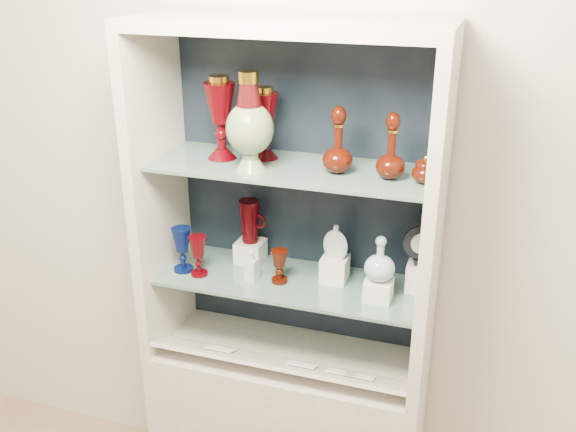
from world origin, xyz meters
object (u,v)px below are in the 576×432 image
(cameo_medallion, at_px, (421,244))
(clear_square_bottle, at_px, (252,265))
(ruby_decanter_a, at_px, (392,142))
(ruby_pitcher, at_px, (250,221))
(ruby_decanter_b, at_px, (338,138))
(ruby_goblet_small, at_px, (279,266))
(cobalt_goblet, at_px, (182,250))
(enamel_urn, at_px, (250,122))
(ruby_goblet_tall, at_px, (198,256))
(pedestal_lamp_right, at_px, (265,123))
(pedestal_lamp_left, at_px, (221,118))
(flat_flask, at_px, (335,241))
(clear_round_decanter, at_px, (380,260))
(lidded_bowl, at_px, (425,169))

(cameo_medallion, bearing_deg, clear_square_bottle, 174.41)
(ruby_decanter_a, xyz_separation_m, ruby_pitcher, (-0.52, 0.11, -0.38))
(ruby_decanter_b, height_order, ruby_goblet_small, ruby_decanter_b)
(cobalt_goblet, relative_size, ruby_goblet_small, 1.38)
(enamel_urn, xyz_separation_m, clear_square_bottle, (-0.01, 0.02, -0.52))
(ruby_goblet_tall, bearing_deg, pedestal_lamp_right, 30.54)
(ruby_decanter_a, relative_size, ruby_pitcher, 1.46)
(pedestal_lamp_left, distance_m, flat_flask, 0.57)
(ruby_goblet_small, xyz_separation_m, ruby_pitcher, (-0.16, 0.12, 0.10))
(cobalt_goblet, relative_size, ruby_pitcher, 1.03)
(ruby_goblet_small, distance_m, flat_flask, 0.21)
(pedestal_lamp_right, bearing_deg, flat_flask, -3.81)
(ruby_goblet_small, bearing_deg, clear_round_decanter, -1.67)
(enamel_urn, height_order, ruby_goblet_small, enamel_urn)
(pedestal_lamp_left, height_order, clear_round_decanter, pedestal_lamp_left)
(ruby_goblet_tall, bearing_deg, ruby_goblet_small, 7.63)
(lidded_bowl, xyz_separation_m, ruby_goblet_tall, (-0.76, -0.04, -0.39))
(cobalt_goblet, bearing_deg, ruby_goblet_tall, -11.27)
(ruby_goblet_small, xyz_separation_m, flat_flask, (0.18, 0.07, 0.09))
(cobalt_goblet, relative_size, clear_square_bottle, 1.40)
(enamel_urn, xyz_separation_m, flat_flask, (0.26, 0.11, -0.42))
(cobalt_goblet, xyz_separation_m, cameo_medallion, (0.83, 0.12, 0.09))
(pedestal_lamp_left, height_order, enamel_urn, enamel_urn)
(clear_square_bottle, bearing_deg, cameo_medallion, 11.02)
(ruby_goblet_small, distance_m, clear_square_bottle, 0.10)
(flat_flask, height_order, clear_round_decanter, clear_round_decanter)
(enamel_urn, xyz_separation_m, cameo_medallion, (0.55, 0.13, -0.40))
(enamel_urn, distance_m, cobalt_goblet, 0.57)
(enamel_urn, distance_m, clear_square_bottle, 0.52)
(lidded_bowl, height_order, flat_flask, lidded_bowl)
(cobalt_goblet, bearing_deg, pedestal_lamp_left, 25.07)
(cobalt_goblet, height_order, flat_flask, flat_flask)
(ruby_decanter_b, relative_size, flat_flask, 1.80)
(lidded_bowl, bearing_deg, flat_flask, 166.69)
(lidded_bowl, bearing_deg, ruby_goblet_tall, -176.96)
(clear_square_bottle, height_order, cameo_medallion, cameo_medallion)
(cobalt_goblet, bearing_deg, lidded_bowl, 1.83)
(ruby_pitcher, height_order, clear_square_bottle, ruby_pitcher)
(lidded_bowl, relative_size, flat_flask, 0.72)
(lidded_bowl, bearing_deg, pedestal_lamp_right, 171.11)
(pedestal_lamp_left, height_order, clear_square_bottle, pedestal_lamp_left)
(ruby_goblet_small, xyz_separation_m, clear_round_decanter, (0.35, -0.01, 0.09))
(clear_square_bottle, bearing_deg, cobalt_goblet, -178.64)
(lidded_bowl, relative_size, ruby_pitcher, 0.57)
(pedestal_lamp_left, distance_m, pedestal_lamp_right, 0.15)
(pedestal_lamp_right, relative_size, clear_square_bottle, 2.04)
(lidded_bowl, relative_size, clear_round_decanter, 0.60)
(ruby_pitcher, bearing_deg, ruby_goblet_tall, -120.65)
(cobalt_goblet, height_order, clear_round_decanter, clear_round_decanter)
(ruby_decanter_b, bearing_deg, pedestal_lamp_left, 176.19)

